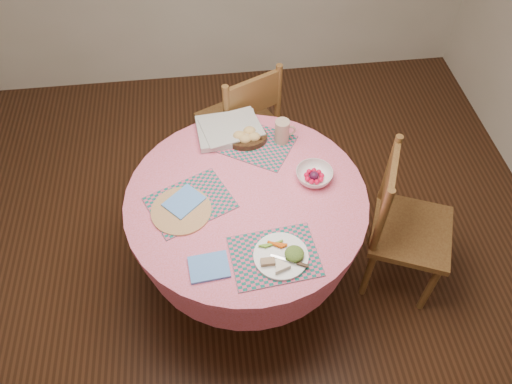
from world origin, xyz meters
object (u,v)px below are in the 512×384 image
at_px(dinner_plate, 283,256).
at_px(dining_table, 247,219).
at_px(chair_right, 403,224).
at_px(wicker_trivet, 181,211).
at_px(chair_back, 242,122).
at_px(bread_bowl, 247,137).
at_px(latte_mug, 282,131).
at_px(fruit_bowl, 314,175).

bearing_deg(dinner_plate, dining_table, 108.32).
xyz_separation_m(chair_right, dinner_plate, (-0.72, -0.29, 0.27)).
bearing_deg(wicker_trivet, chair_back, 66.20).
xyz_separation_m(wicker_trivet, bread_bowl, (0.38, 0.45, 0.03)).
height_order(bread_bowl, latte_mug, latte_mug).
bearing_deg(wicker_trivet, fruit_bowl, 10.56).
bearing_deg(dinner_plate, chair_back, 93.14).
relative_size(chair_back, latte_mug, 6.78).
relative_size(dining_table, chair_right, 1.29).
bearing_deg(chair_right, chair_back, 63.38).
bearing_deg(dinner_plate, bread_bowl, 95.95).
height_order(chair_back, wicker_trivet, chair_back).
relative_size(bread_bowl, latte_mug, 1.63).
relative_size(chair_right, chair_back, 1.01).
height_order(chair_right, latte_mug, chair_right).
relative_size(dining_table, bread_bowl, 5.39).
height_order(wicker_trivet, bread_bowl, bread_bowl).
xyz_separation_m(dinner_plate, fruit_bowl, (0.24, 0.46, 0.01)).
relative_size(chair_right, latte_mug, 6.82).
relative_size(chair_right, wicker_trivet, 3.21).
distance_m(chair_right, bread_bowl, 0.98).
height_order(dining_table, dinner_plate, dinner_plate).
bearing_deg(fruit_bowl, dinner_plate, -117.21).
xyz_separation_m(chair_back, wicker_trivet, (-0.39, -0.88, 0.26)).
bearing_deg(chair_back, chair_right, 105.37).
height_order(bread_bowl, fruit_bowl, bread_bowl).
distance_m(chair_right, dinner_plate, 0.82).
height_order(dining_table, latte_mug, latte_mug).
distance_m(latte_mug, fruit_bowl, 0.32).
relative_size(bread_bowl, fruit_bowl, 0.93).
bearing_deg(dining_table, dinner_plate, -71.68).
distance_m(dining_table, chair_back, 0.83).
height_order(dining_table, fruit_bowl, fruit_bowl).
bearing_deg(chair_back, bread_bowl, 63.10).
bearing_deg(wicker_trivet, dinner_plate, -35.81).
xyz_separation_m(chair_back, latte_mug, (0.18, -0.46, 0.33)).
bearing_deg(wicker_trivet, chair_right, -2.11).
xyz_separation_m(latte_mug, fruit_bowl, (0.12, -0.30, -0.05)).
distance_m(chair_right, chair_back, 1.22).
height_order(chair_right, wicker_trivet, chair_right).
xyz_separation_m(wicker_trivet, fruit_bowl, (0.69, 0.13, 0.02)).
height_order(latte_mug, fruit_bowl, latte_mug).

